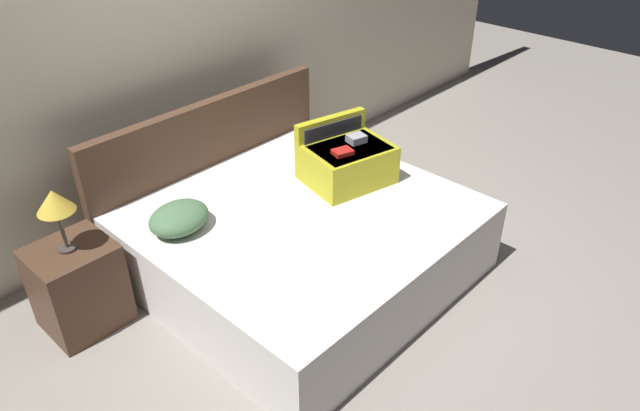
{
  "coord_description": "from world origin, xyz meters",
  "views": [
    {
      "loc": [
        -2.18,
        -1.77,
        2.5
      ],
      "look_at": [
        0.0,
        0.27,
        0.58
      ],
      "focal_mm": 33.47,
      "sensor_mm": 36.0,
      "label": 1
    }
  ],
  "objects_px": {
    "bed": "(305,243)",
    "nightstand": "(78,286)",
    "hard_case_large": "(347,160)",
    "pillow_near_headboard": "(179,218)",
    "table_lamp": "(55,203)"
  },
  "relations": [
    {
      "from": "bed",
      "to": "nightstand",
      "type": "height_order",
      "value": "nightstand"
    },
    {
      "from": "hard_case_large",
      "to": "pillow_near_headboard",
      "type": "bearing_deg",
      "value": 176.11
    },
    {
      "from": "bed",
      "to": "table_lamp",
      "type": "height_order",
      "value": "table_lamp"
    },
    {
      "from": "pillow_near_headboard",
      "to": "table_lamp",
      "type": "height_order",
      "value": "table_lamp"
    },
    {
      "from": "pillow_near_headboard",
      "to": "table_lamp",
      "type": "relative_size",
      "value": 1.0
    },
    {
      "from": "bed",
      "to": "nightstand",
      "type": "distance_m",
      "value": 1.37
    },
    {
      "from": "bed",
      "to": "table_lamp",
      "type": "xyz_separation_m",
      "value": [
        -1.22,
        0.63,
        0.59
      ]
    },
    {
      "from": "hard_case_large",
      "to": "table_lamp",
      "type": "distance_m",
      "value": 1.79
    },
    {
      "from": "hard_case_large",
      "to": "nightstand",
      "type": "bearing_deg",
      "value": 174.62
    },
    {
      "from": "hard_case_large",
      "to": "pillow_near_headboard",
      "type": "xyz_separation_m",
      "value": [
        -1.1,
        0.34,
        -0.07
      ]
    },
    {
      "from": "pillow_near_headboard",
      "to": "bed",
      "type": "bearing_deg",
      "value": -32.31
    },
    {
      "from": "table_lamp",
      "to": "hard_case_large",
      "type": "bearing_deg",
      "value": -18.55
    },
    {
      "from": "table_lamp",
      "to": "bed",
      "type": "bearing_deg",
      "value": -27.33
    },
    {
      "from": "pillow_near_headboard",
      "to": "nightstand",
      "type": "relative_size",
      "value": 0.7
    },
    {
      "from": "hard_case_large",
      "to": "pillow_near_headboard",
      "type": "relative_size",
      "value": 1.66
    }
  ]
}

